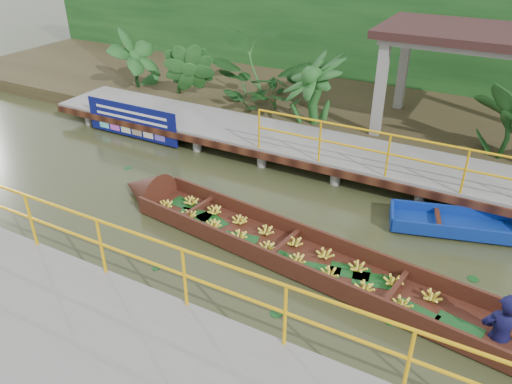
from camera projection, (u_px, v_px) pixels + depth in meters
The scene contains 10 objects.
ground at pixel (243, 227), 10.38m from camera, with size 80.00×80.00×0.00m, color #2C3219.
land_strip at pixel (359, 108), 16.01m from camera, with size 30.00×8.00×0.45m, color #332A19.
far_dock at pixel (310, 147), 12.76m from camera, with size 16.00×2.06×1.66m.
near_dock at pixel (151, 382), 6.61m from camera, with size 18.00×2.40×1.73m.
pavilion at pixel (469, 44), 12.56m from camera, with size 4.40×3.00×3.00m.
foliage_backdrop at pixel (388, 36), 17.04m from camera, with size 30.00×0.80×4.00m, color #143E17.
vendor_boat at pixel (346, 270), 8.80m from camera, with size 11.03×2.40×2.12m.
moored_blue_boat at pixel (502, 230), 10.04m from camera, with size 3.35×1.69×0.78m.
blue_banner at pixel (132, 121), 14.11m from camera, with size 3.13×0.04×0.98m.
tropical_plants at pixel (308, 91), 14.19m from camera, with size 14.32×1.32×1.65m.
Camera 1 is at (4.39, -7.49, 5.74)m, focal length 35.00 mm.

